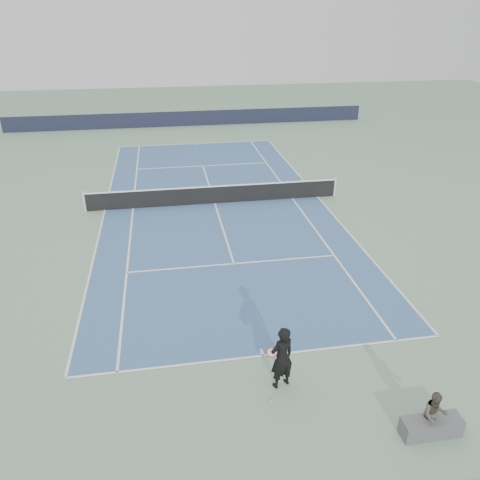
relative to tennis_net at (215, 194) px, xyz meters
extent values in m
plane|color=gray|center=(0.00, 0.00, -0.50)|extent=(80.00, 80.00, 0.00)
cube|color=#3B5E8C|center=(0.00, 0.00, -0.50)|extent=(10.97, 23.77, 0.01)
cylinder|color=silver|center=(-6.40, 0.00, 0.03)|extent=(0.10, 0.10, 1.07)
cylinder|color=silver|center=(6.40, 0.00, 0.03)|extent=(0.10, 0.10, 1.07)
cube|color=black|center=(0.00, 0.00, -0.04)|extent=(12.80, 0.03, 0.90)
cube|color=white|center=(0.00, 0.00, 0.43)|extent=(12.80, 0.04, 0.06)
cube|color=black|center=(0.00, 17.88, 0.10)|extent=(30.00, 0.25, 1.20)
imported|color=black|center=(0.22, -13.07, 0.42)|extent=(0.83, 0.71, 1.85)
torus|color=maroon|center=(-0.06, -13.12, 0.68)|extent=(0.34, 0.18, 0.36)
cylinder|color=white|center=(-0.06, -13.12, 0.68)|extent=(0.29, 0.14, 0.32)
cylinder|color=white|center=(0.06, -13.09, 0.42)|extent=(0.08, 0.13, 0.27)
sphere|color=#C2E12E|center=(-0.16, -13.65, -0.47)|extent=(0.07, 0.07, 0.07)
cube|color=#525257|center=(3.30, -15.21, -0.28)|extent=(1.49, 0.73, 0.46)
imported|color=#474339|center=(3.30, -15.21, 0.11)|extent=(0.67, 0.57, 1.22)
camera|label=1|loc=(-2.40, -22.20, 8.51)|focal=35.00mm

